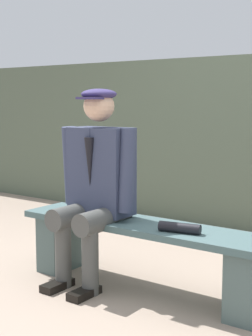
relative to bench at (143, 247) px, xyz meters
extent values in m
plane|color=gray|center=(0.00, 0.00, -0.29)|extent=(30.00, 30.00, 0.00)
cube|color=#435D5E|center=(0.00, 0.00, 0.14)|extent=(1.81, 0.39, 0.04)
cube|color=#495D5B|center=(-0.73, 0.00, -0.09)|extent=(0.18, 0.33, 0.41)
cube|color=#495D5B|center=(0.73, 0.00, -0.09)|extent=(0.18, 0.33, 0.41)
cube|color=#353C56|center=(0.35, 0.00, 0.47)|extent=(0.43, 0.23, 0.59)
cylinder|color=#1E2338|center=(0.35, 0.00, 0.74)|extent=(0.23, 0.23, 0.06)
cone|color=black|center=(0.35, 0.12, 0.55)|extent=(0.07, 0.07, 0.33)
sphere|color=#DBAD8C|center=(0.35, 0.02, 0.91)|extent=(0.21, 0.21, 0.21)
ellipsoid|color=navy|center=(0.35, 0.02, 0.99)|extent=(0.24, 0.24, 0.07)
cube|color=navy|center=(0.35, 0.11, 0.97)|extent=(0.17, 0.09, 0.02)
cylinder|color=#494A47|center=(0.23, 0.13, 0.18)|extent=(0.15, 0.45, 0.15)
cylinder|color=#494A47|center=(0.23, 0.27, -0.06)|extent=(0.11, 0.11, 0.47)
cube|color=black|center=(0.23, 0.33, -0.26)|extent=(0.10, 0.24, 0.05)
cylinder|color=#353C56|center=(0.10, 0.04, 0.50)|extent=(0.11, 0.14, 0.55)
cylinder|color=#494A47|center=(0.46, 0.13, 0.18)|extent=(0.15, 0.45, 0.15)
cylinder|color=#494A47|center=(0.46, 0.27, -0.06)|extent=(0.11, 0.11, 0.47)
cube|color=black|center=(0.46, 0.33, -0.26)|extent=(0.10, 0.24, 0.05)
cylinder|color=#353C56|center=(0.59, 0.04, 0.50)|extent=(0.11, 0.14, 0.55)
cylinder|color=black|center=(-0.31, 0.07, 0.19)|extent=(0.26, 0.11, 0.06)
camera|label=1|loc=(-1.80, 2.66, 0.95)|focal=54.18mm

